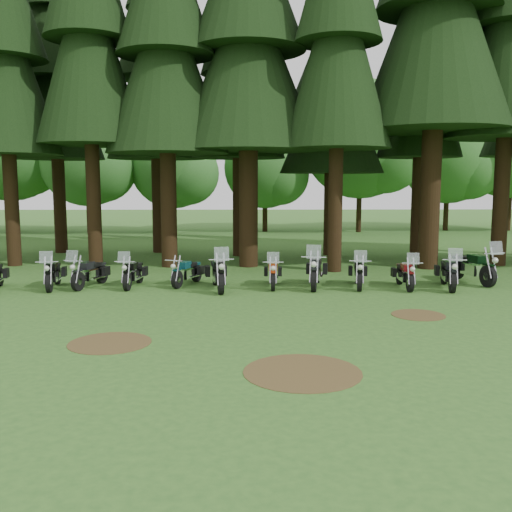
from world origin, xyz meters
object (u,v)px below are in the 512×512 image
object	(u,v)px
motorcycle_2	(90,274)
motorcycle_8	(359,274)
motorcycle_4	(187,273)
motorcycle_10	(448,274)
motorcycle_5	(218,274)
motorcycle_7	(316,272)
motorcycle_9	(405,275)
motorcycle_11	(472,268)
motorcycle_3	(133,274)
motorcycle_1	(53,275)
motorcycle_6	(273,274)

from	to	relation	value
motorcycle_2	motorcycle_8	bearing A→B (deg)	14.89
motorcycle_4	motorcycle_10	xyz separation A→B (m)	(8.67, -0.77, 0.07)
motorcycle_5	motorcycle_7	xyz separation A→B (m)	(3.23, 0.39, 0.01)
motorcycle_8	motorcycle_9	xyz separation A→B (m)	(1.50, -0.18, -0.02)
motorcycle_8	motorcycle_11	xyz separation A→B (m)	(4.11, 0.75, 0.07)
motorcycle_3	motorcycle_9	world-z (taller)	motorcycle_3
motorcycle_7	motorcycle_10	distance (m)	4.35
motorcycle_2	motorcycle_4	world-z (taller)	motorcycle_2
motorcycle_9	motorcycle_3	bearing A→B (deg)	179.33
motorcycle_3	motorcycle_9	xyz separation A→B (m)	(9.01, -0.39, -0.00)
motorcycle_7	motorcycle_10	world-z (taller)	motorcycle_7
motorcycle_3	motorcycle_10	size ratio (longest dim) A/B	0.90
motorcycle_1	motorcycle_11	world-z (taller)	motorcycle_11
motorcycle_8	motorcycle_5	bearing A→B (deg)	-167.33
motorcycle_5	motorcycle_4	bearing A→B (deg)	132.65
motorcycle_3	motorcycle_7	size ratio (longest dim) A/B	0.85
motorcycle_5	motorcycle_11	bearing A→B (deg)	-1.71
motorcycle_1	motorcycle_10	distance (m)	13.02
motorcycle_5	motorcycle_9	distance (m)	6.16
motorcycle_7	motorcycle_2	bearing A→B (deg)	-170.55
motorcycle_2	motorcycle_9	distance (m)	10.45
motorcycle_8	motorcycle_10	world-z (taller)	motorcycle_10
motorcycle_9	motorcycle_11	bearing A→B (deg)	21.48
motorcycle_11	motorcycle_5	bearing A→B (deg)	172.78
motorcycle_1	motorcycle_11	distance (m)	14.23
motorcycle_4	motorcycle_9	world-z (taller)	motorcycle_9
motorcycle_1	motorcycle_5	distance (m)	5.45
motorcycle_5	motorcycle_6	world-z (taller)	motorcycle_5
motorcycle_6	motorcycle_11	bearing A→B (deg)	7.93
motorcycle_3	motorcycle_5	bearing A→B (deg)	-5.59
motorcycle_6	motorcycle_7	world-z (taller)	motorcycle_7
motorcycle_3	motorcycle_7	distance (m)	6.09
motorcycle_7	motorcycle_6	bearing A→B (deg)	-170.73
motorcycle_2	motorcycle_11	distance (m)	13.07
motorcycle_1	motorcycle_9	size ratio (longest dim) A/B	1.05
motorcycle_10	motorcycle_6	bearing A→B (deg)	-173.02
motorcycle_3	motorcycle_10	xyz separation A→B (m)	(10.43, -0.45, 0.05)
motorcycle_2	motorcycle_3	distance (m)	1.44
motorcycle_5	motorcycle_7	bearing A→B (deg)	-1.88
motorcycle_1	motorcycle_7	xyz separation A→B (m)	(8.67, 0.07, 0.06)
motorcycle_2	motorcycle_5	world-z (taller)	motorcycle_5
motorcycle_2	motorcycle_9	xyz separation A→B (m)	(10.45, -0.38, -0.02)
motorcycle_2	motorcycle_10	bearing A→B (deg)	14.02
motorcycle_11	motorcycle_2	bearing A→B (deg)	168.17
motorcycle_1	motorcycle_6	size ratio (longest dim) A/B	1.05
motorcycle_1	motorcycle_8	distance (m)	10.10
motorcycle_6	motorcycle_9	xyz separation A→B (m)	(4.34, -0.27, -0.00)
motorcycle_7	motorcycle_8	size ratio (longest dim) A/B	1.13
motorcycle_6	motorcycle_7	size ratio (longest dim) A/B	0.84
motorcycle_11	motorcycle_10	bearing A→B (deg)	-154.44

